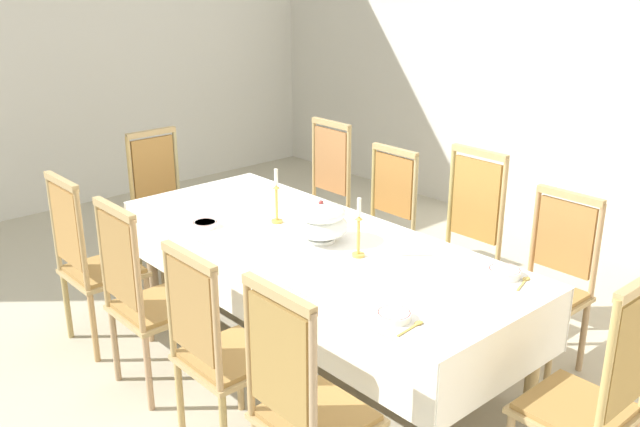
{
  "coord_description": "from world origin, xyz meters",
  "views": [
    {
      "loc": [
        2.82,
        -2.31,
        2.24
      ],
      "look_at": [
        -0.01,
        0.21,
        0.89
      ],
      "focal_mm": 39.54,
      "sensor_mm": 36.0,
      "label": 1
    }
  ],
  "objects_px": {
    "chair_south_a": "(92,260)",
    "chair_north_a": "(319,196)",
    "chair_south_d": "(304,404)",
    "spoon_secondary": "(525,280)",
    "dining_table": "(315,250)",
    "bowl_near_right": "(504,272)",
    "candlestick_east": "(359,234)",
    "chair_north_c": "(461,243)",
    "chair_south_b": "(145,296)",
    "chair_south_c": "(218,348)",
    "soup_tureen": "(321,221)",
    "bowl_far_left": "(205,224)",
    "chair_north_d": "(549,281)",
    "chair_head_west": "(164,201)",
    "chair_north_b": "(380,221)",
    "spoon_primary": "(416,325)",
    "bowl_near_left": "(394,315)",
    "candlestick_west": "(277,201)",
    "chair_head_east": "(594,395)"
  },
  "relations": [
    {
      "from": "chair_south_a",
      "to": "chair_head_west",
      "type": "distance_m",
      "value": 1.17
    },
    {
      "from": "spoon_secondary",
      "to": "candlestick_west",
      "type": "bearing_deg",
      "value": 177.75
    },
    {
      "from": "chair_south_c",
      "to": "bowl_near_left",
      "type": "relative_size",
      "value": 6.9
    },
    {
      "from": "chair_south_d",
      "to": "spoon_secondary",
      "type": "height_order",
      "value": "chair_south_d"
    },
    {
      "from": "chair_north_d",
      "to": "bowl_near_right",
      "type": "height_order",
      "value": "chair_north_d"
    },
    {
      "from": "chair_north_b",
      "to": "spoon_primary",
      "type": "distance_m",
      "value": 1.91
    },
    {
      "from": "chair_south_d",
      "to": "chair_head_east",
      "type": "xyz_separation_m",
      "value": [
        0.76,
        0.91,
        0.01
      ]
    },
    {
      "from": "chair_north_b",
      "to": "dining_table",
      "type": "bearing_deg",
      "value": 110.74
    },
    {
      "from": "chair_head_east",
      "to": "bowl_near_left",
      "type": "distance_m",
      "value": 0.88
    },
    {
      "from": "chair_north_d",
      "to": "candlestick_east",
      "type": "height_order",
      "value": "candlestick_east"
    },
    {
      "from": "dining_table",
      "to": "chair_south_d",
      "type": "relative_size",
      "value": 2.37
    },
    {
      "from": "soup_tureen",
      "to": "bowl_near_right",
      "type": "height_order",
      "value": "soup_tureen"
    },
    {
      "from": "chair_south_d",
      "to": "chair_south_c",
      "type": "bearing_deg",
      "value": 179.69
    },
    {
      "from": "candlestick_east",
      "to": "chair_north_c",
      "type": "bearing_deg",
      "value": 90.07
    },
    {
      "from": "chair_south_b",
      "to": "chair_south_d",
      "type": "height_order",
      "value": "chair_south_d"
    },
    {
      "from": "chair_south_a",
      "to": "bowl_near_right",
      "type": "relative_size",
      "value": 6.75
    },
    {
      "from": "chair_head_east",
      "to": "bowl_far_left",
      "type": "bearing_deg",
      "value": 99.11
    },
    {
      "from": "chair_north_c",
      "to": "chair_south_d",
      "type": "bearing_deg",
      "value": 108.78
    },
    {
      "from": "candlestick_east",
      "to": "spoon_primary",
      "type": "relative_size",
      "value": 1.86
    },
    {
      "from": "chair_north_c",
      "to": "bowl_near_right",
      "type": "height_order",
      "value": "chair_north_c"
    },
    {
      "from": "chair_south_c",
      "to": "chair_north_b",
      "type": "bearing_deg",
      "value": 110.88
    },
    {
      "from": "chair_south_a",
      "to": "candlestick_east",
      "type": "bearing_deg",
      "value": 34.18
    },
    {
      "from": "candlestick_east",
      "to": "bowl_far_left",
      "type": "xyz_separation_m",
      "value": [
        -0.93,
        -0.37,
        -0.11
      ]
    },
    {
      "from": "chair_south_c",
      "to": "soup_tureen",
      "type": "height_order",
      "value": "chair_south_c"
    },
    {
      "from": "chair_south_b",
      "to": "chair_south_c",
      "type": "bearing_deg",
      "value": 0.21
    },
    {
      "from": "chair_south_a",
      "to": "chair_north_a",
      "type": "bearing_deg",
      "value": 90.0
    },
    {
      "from": "candlestick_west",
      "to": "spoon_primary",
      "type": "bearing_deg",
      "value": -14.08
    },
    {
      "from": "chair_head_east",
      "to": "spoon_secondary",
      "type": "relative_size",
      "value": 6.61
    },
    {
      "from": "candlestick_east",
      "to": "bowl_near_left",
      "type": "bearing_deg",
      "value": -31.99
    },
    {
      "from": "chair_south_b",
      "to": "chair_north_b",
      "type": "bearing_deg",
      "value": 90.0
    },
    {
      "from": "chair_south_b",
      "to": "candlestick_east",
      "type": "xyz_separation_m",
      "value": [
        0.7,
        0.91,
        0.32
      ]
    },
    {
      "from": "chair_south_d",
      "to": "bowl_far_left",
      "type": "relative_size",
      "value": 7.37
    },
    {
      "from": "chair_south_b",
      "to": "chair_north_b",
      "type": "xyz_separation_m",
      "value": [
        0.0,
        1.82,
        -0.02
      ]
    },
    {
      "from": "dining_table",
      "to": "bowl_near_right",
      "type": "distance_m",
      "value": 1.09
    },
    {
      "from": "chair_head_west",
      "to": "chair_north_a",
      "type": "bearing_deg",
      "value": 141.44
    },
    {
      "from": "chair_south_c",
      "to": "chair_north_d",
      "type": "bearing_deg",
      "value": 71.12
    },
    {
      "from": "chair_south_b",
      "to": "chair_north_c",
      "type": "xyz_separation_m",
      "value": [
        0.69,
        1.83,
        0.02
      ]
    },
    {
      "from": "chair_north_a",
      "to": "chair_south_d",
      "type": "height_order",
      "value": "chair_north_a"
    },
    {
      "from": "dining_table",
      "to": "bowl_near_right",
      "type": "relative_size",
      "value": 16.2
    },
    {
      "from": "spoon_secondary",
      "to": "bowl_near_right",
      "type": "bearing_deg",
      "value": 176.59
    },
    {
      "from": "bowl_far_left",
      "to": "chair_south_a",
      "type": "bearing_deg",
      "value": -127.56
    },
    {
      "from": "chair_north_d",
      "to": "soup_tureen",
      "type": "xyz_separation_m",
      "value": [
        -0.92,
        -0.91,
        0.33
      ]
    },
    {
      "from": "chair_north_a",
      "to": "chair_south_b",
      "type": "bearing_deg",
      "value": 109.55
    },
    {
      "from": "spoon_primary",
      "to": "chair_south_d",
      "type": "bearing_deg",
      "value": -104.86
    },
    {
      "from": "chair_south_a",
      "to": "chair_head_west",
      "type": "height_order",
      "value": "chair_south_a"
    },
    {
      "from": "dining_table",
      "to": "soup_tureen",
      "type": "bearing_deg",
      "value": -0.0
    },
    {
      "from": "chair_north_b",
      "to": "bowl_far_left",
      "type": "bearing_deg",
      "value": 79.77
    },
    {
      "from": "chair_north_a",
      "to": "spoon_secondary",
      "type": "distance_m",
      "value": 2.19
    },
    {
      "from": "chair_south_c",
      "to": "chair_north_c",
      "type": "relative_size",
      "value": 0.91
    },
    {
      "from": "chair_south_d",
      "to": "soup_tureen",
      "type": "height_order",
      "value": "chair_south_d"
    }
  ]
}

